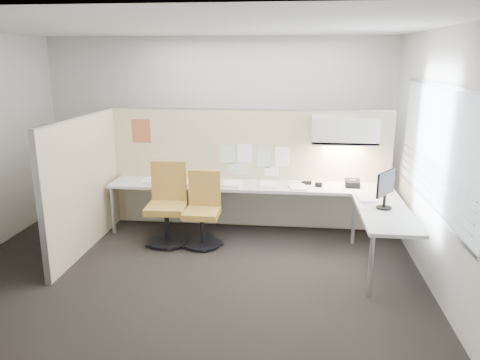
# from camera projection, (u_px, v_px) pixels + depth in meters

# --- Properties ---
(floor) EXTENTS (5.50, 4.50, 0.01)m
(floor) POSITION_uv_depth(u_px,v_px,m) (190.00, 268.00, 5.69)
(floor) COLOR black
(floor) RESTS_ON ground
(ceiling) EXTENTS (5.50, 4.50, 0.01)m
(ceiling) POSITION_uv_depth(u_px,v_px,m) (183.00, 26.00, 4.97)
(ceiling) COLOR white
(ceiling) RESTS_ON wall_back
(wall_back) EXTENTS (5.50, 0.02, 2.80)m
(wall_back) POSITION_uv_depth(u_px,v_px,m) (218.00, 127.00, 7.49)
(wall_back) COLOR beige
(wall_back) RESTS_ON ground
(wall_front) EXTENTS (5.50, 0.02, 2.80)m
(wall_front) POSITION_uv_depth(u_px,v_px,m) (114.00, 223.00, 3.17)
(wall_front) COLOR beige
(wall_front) RESTS_ON ground
(wall_right) EXTENTS (0.02, 4.50, 2.80)m
(wall_right) POSITION_uv_depth(u_px,v_px,m) (438.00, 161.00, 5.03)
(wall_right) COLOR beige
(wall_right) RESTS_ON ground
(window_pane) EXTENTS (0.01, 2.80, 1.30)m
(window_pane) POSITION_uv_depth(u_px,v_px,m) (437.00, 148.00, 4.99)
(window_pane) COLOR #909DA7
(window_pane) RESTS_ON wall_right
(partition_back) EXTENTS (4.10, 0.06, 1.75)m
(partition_back) POSITION_uv_depth(u_px,v_px,m) (248.00, 169.00, 6.94)
(partition_back) COLOR beige
(partition_back) RESTS_ON floor
(partition_left) EXTENTS (0.06, 2.20, 1.75)m
(partition_left) POSITION_uv_depth(u_px,v_px,m) (84.00, 184.00, 6.10)
(partition_left) COLOR beige
(partition_left) RESTS_ON floor
(desk) EXTENTS (4.00, 2.07, 0.73)m
(desk) POSITION_uv_depth(u_px,v_px,m) (272.00, 197.00, 6.51)
(desk) COLOR beige
(desk) RESTS_ON floor
(overhead_bin) EXTENTS (0.90, 0.36, 0.38)m
(overhead_bin) POSITION_uv_depth(u_px,v_px,m) (345.00, 130.00, 6.43)
(overhead_bin) COLOR beige
(overhead_bin) RESTS_ON partition_back
(task_light_strip) EXTENTS (0.60, 0.06, 0.02)m
(task_light_strip) POSITION_uv_depth(u_px,v_px,m) (344.00, 145.00, 6.48)
(task_light_strip) COLOR #FFEABF
(task_light_strip) RESTS_ON overhead_bin
(pinned_papers) EXTENTS (1.01, 0.00, 0.47)m
(pinned_papers) POSITION_uv_depth(u_px,v_px,m) (253.00, 159.00, 6.86)
(pinned_papers) COLOR #8CBF8C
(pinned_papers) RESTS_ON partition_back
(poster) EXTENTS (0.28, 0.00, 0.35)m
(poster) POSITION_uv_depth(u_px,v_px,m) (141.00, 131.00, 6.94)
(poster) COLOR orange
(poster) RESTS_ON partition_back
(chair_left) EXTENTS (0.58, 0.58, 1.09)m
(chair_left) POSITION_uv_depth(u_px,v_px,m) (167.00, 206.00, 6.39)
(chair_left) COLOR black
(chair_left) RESTS_ON floor
(chair_right) EXTENTS (0.52, 0.52, 0.99)m
(chair_right) POSITION_uv_depth(u_px,v_px,m) (203.00, 212.00, 6.32)
(chair_right) COLOR black
(chair_right) RESTS_ON floor
(monitor) EXTENTS (0.27, 0.37, 0.46)m
(monitor) POSITION_uv_depth(u_px,v_px,m) (386.00, 187.00, 5.52)
(monitor) COLOR black
(monitor) RESTS_ON desk
(phone) EXTENTS (0.22, 0.21, 0.12)m
(phone) POSITION_uv_depth(u_px,v_px,m) (352.00, 183.00, 6.51)
(phone) COLOR black
(phone) RESTS_ON desk
(stapler) EXTENTS (0.14, 0.06, 0.05)m
(stapler) POSITION_uv_depth(u_px,v_px,m) (306.00, 183.00, 6.64)
(stapler) COLOR black
(stapler) RESTS_ON desk
(tape_dispenser) EXTENTS (0.11, 0.09, 0.06)m
(tape_dispenser) POSITION_uv_depth(u_px,v_px,m) (319.00, 185.00, 6.52)
(tape_dispenser) COLOR black
(tape_dispenser) RESTS_ON desk
(coat_hook) EXTENTS (0.18, 0.48, 1.43)m
(coat_hook) POSITION_uv_depth(u_px,v_px,m) (43.00, 157.00, 5.22)
(coat_hook) COLOR silver
(coat_hook) RESTS_ON partition_left
(paper_stack_0) EXTENTS (0.24, 0.31, 0.03)m
(paper_stack_0) POSITION_uv_depth(u_px,v_px,m) (151.00, 180.00, 6.81)
(paper_stack_0) COLOR white
(paper_stack_0) RESTS_ON desk
(paper_stack_1) EXTENTS (0.24, 0.30, 0.02)m
(paper_stack_1) POSITION_uv_depth(u_px,v_px,m) (183.00, 182.00, 6.74)
(paper_stack_1) COLOR white
(paper_stack_1) RESTS_ON desk
(paper_stack_2) EXTENTS (0.24, 0.31, 0.05)m
(paper_stack_2) POSITION_uv_depth(u_px,v_px,m) (232.00, 184.00, 6.56)
(paper_stack_2) COLOR white
(paper_stack_2) RESTS_ON desk
(paper_stack_3) EXTENTS (0.24, 0.31, 0.02)m
(paper_stack_3) POSITION_uv_depth(u_px,v_px,m) (268.00, 184.00, 6.64)
(paper_stack_3) COLOR white
(paper_stack_3) RESTS_ON desk
(paper_stack_4) EXTENTS (0.28, 0.34, 0.02)m
(paper_stack_4) POSITION_uv_depth(u_px,v_px,m) (298.00, 187.00, 6.47)
(paper_stack_4) COLOR white
(paper_stack_4) RESTS_ON desk
(paper_stack_5) EXTENTS (0.27, 0.33, 0.02)m
(paper_stack_5) POSITION_uv_depth(u_px,v_px,m) (367.00, 199.00, 5.95)
(paper_stack_5) COLOR white
(paper_stack_5) RESTS_ON desk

